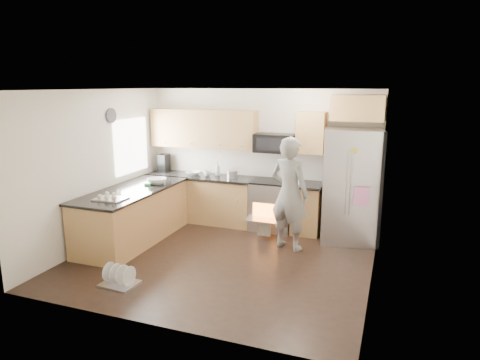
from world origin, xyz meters
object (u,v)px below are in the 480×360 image
at_px(stove_range, 273,194).
at_px(person, 289,194).
at_px(refrigerator, 351,186).
at_px(dish_rack, 119,279).

xyz_separation_m(stove_range, person, (0.52, -0.85, 0.26)).
distance_m(refrigerator, person, 1.15).
bearing_deg(stove_range, refrigerator, -5.80).
distance_m(stove_range, refrigerator, 1.46).
bearing_deg(person, dish_rack, 67.26).
xyz_separation_m(stove_range, dish_rack, (-1.31, -2.98, -0.60)).
bearing_deg(stove_range, person, -58.70).
xyz_separation_m(refrigerator, person, (-0.90, -0.71, -0.04)).
relative_size(person, dish_rack, 3.72).
bearing_deg(dish_rack, person, 49.18).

